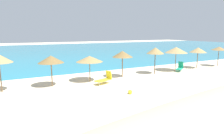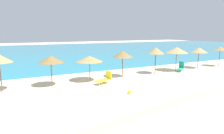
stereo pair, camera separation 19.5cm
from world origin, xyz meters
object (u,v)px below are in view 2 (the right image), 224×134
Objects in this scene: beach_umbrella_7 at (177,50)px; beach_umbrella_8 at (199,50)px; beach_umbrella_4 at (90,59)px; beach_umbrella_6 at (156,51)px; beach_umbrella_3 at (51,59)px; lounge_chair_2 at (105,79)px; lounge_chair_0 at (180,68)px; beach_umbrella_5 at (123,54)px; beach_umbrella_9 at (220,49)px; beach_ball at (129,92)px.

beach_umbrella_8 is (3.89, 0.08, -0.17)m from beach_umbrella_7.
beach_umbrella_6 reaches higher than beach_umbrella_4.
beach_umbrella_4 is 10.93m from beach_umbrella_7.
beach_umbrella_7 is at bearing 0.02° from beach_umbrella_4.
beach_umbrella_3 is 4.93m from lounge_chair_2.
beach_umbrella_7 is 1.77× the size of lounge_chair_0.
beach_umbrella_7 reaches higher than lounge_chair_2.
beach_umbrella_3 is at bearing -179.77° from beach_umbrella_6.
lounge_chair_2 is (-2.75, -1.57, -1.93)m from beach_umbrella_5.
lounge_chair_0 is at bearing -3.27° from beach_umbrella_5.
beach_umbrella_3 is at bearing -177.63° from beach_umbrella_5.
beach_umbrella_9 is (10.96, -0.03, -0.17)m from beach_umbrella_6.
beach_umbrella_4 is 0.87× the size of beach_umbrella_7.
beach_umbrella_4 is at bearing -178.82° from beach_umbrella_5.
lounge_chair_2 reaches higher than lounge_chair_0.
beach_ball is (4.81, -4.85, -2.18)m from beach_umbrella_3.
beach_umbrella_4 is at bearing -179.69° from beach_umbrella_8.
beach_umbrella_7 is at bearing 0.89° from beach_umbrella_3.
beach_umbrella_4 is 0.93× the size of beach_umbrella_9.
beach_umbrella_4 is 0.93× the size of beach_umbrella_8.
beach_umbrella_9 is 17.90m from lounge_chair_2.
beach_umbrella_8 reaches higher than beach_ball.
beach_umbrella_5 reaches higher than beach_umbrella_4.
beach_ball is (-10.04, -4.70, -0.27)m from lounge_chair_0.
beach_umbrella_7 is at bearing 27.73° from beach_ball.
lounge_chair_2 is (4.38, -1.28, -1.88)m from beach_umbrella_3.
beach_umbrella_3 is at bearing -179.96° from beach_umbrella_9.
beach_umbrella_7 is (14.46, 0.23, 0.18)m from beach_umbrella_3.
beach_umbrella_4 is 7.65m from beach_umbrella_6.
lounge_chair_2 is at bearing 96.79° from beach_ball.
beach_ball is (-17.32, -4.86, -2.27)m from beach_umbrella_9.
beach_umbrella_4 is 0.91× the size of beach_umbrella_5.
beach_umbrella_7 is at bearing -99.69° from lounge_chair_2.
beach_umbrella_7 reaches higher than beach_umbrella_9.
beach_umbrella_3 is 22.13m from beach_umbrella_9.
lounge_chair_0 is at bearing 25.10° from beach_ball.
beach_umbrella_9 is at bearing -1.07° from beach_umbrella_5.
beach_umbrella_8 is 14.65m from beach_ball.
beach_umbrella_9 reaches higher than beach_umbrella_4.
beach_umbrella_6 is 4.27m from lounge_chair_0.
beach_umbrella_5 is at bearing -179.96° from beach_umbrella_8.
beach_umbrella_6 is 1.82× the size of lounge_chair_0.
lounge_chair_2 is (-6.79, -1.32, -2.13)m from beach_umbrella_6.
beach_umbrella_9 is at bearing -104.01° from lounge_chair_2.
beach_umbrella_5 is at bearing 1.18° from beach_umbrella_4.
beach_umbrella_5 is at bearing 179.46° from beach_umbrella_7.
beach_umbrella_5 is 7.98m from lounge_chair_0.
beach_umbrella_3 is at bearing 57.00° from lounge_chair_0.
beach_umbrella_8 is at bearing 175.66° from beach_umbrella_9.
beach_umbrella_8 is at bearing -101.72° from lounge_chair_2.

